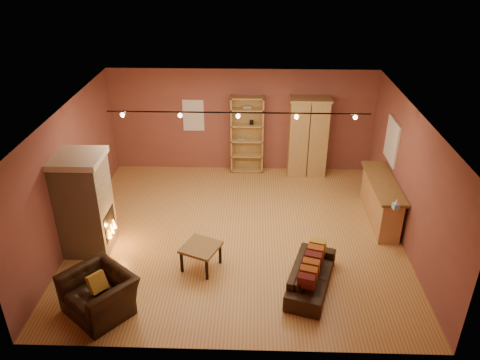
{
  "coord_description": "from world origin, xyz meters",
  "views": [
    {
      "loc": [
        0.31,
        -8.53,
        5.84
      ],
      "look_at": [
        0.04,
        0.2,
        1.22
      ],
      "focal_mm": 35.0,
      "sensor_mm": 36.0,
      "label": 1
    }
  ],
  "objects_px": {
    "fireplace": "(85,204)",
    "bookcase": "(247,134)",
    "loveseat": "(312,271)",
    "bar_counter": "(381,200)",
    "coffee_table": "(201,249)",
    "armoire": "(308,137)",
    "armchair": "(98,288)"
  },
  "relations": [
    {
      "from": "bookcase",
      "to": "armchair",
      "type": "relative_size",
      "value": 1.59
    },
    {
      "from": "coffee_table",
      "to": "bookcase",
      "type": "bearing_deg",
      "value": 79.34
    },
    {
      "from": "armoire",
      "to": "coffee_table",
      "type": "bearing_deg",
      "value": -120.2
    },
    {
      "from": "bookcase",
      "to": "loveseat",
      "type": "distance_m",
      "value": 5.05
    },
    {
      "from": "bar_counter",
      "to": "loveseat",
      "type": "relative_size",
      "value": 1.19
    },
    {
      "from": "fireplace",
      "to": "loveseat",
      "type": "distance_m",
      "value": 4.64
    },
    {
      "from": "fireplace",
      "to": "bookcase",
      "type": "relative_size",
      "value": 1.0
    },
    {
      "from": "bar_counter",
      "to": "armchair",
      "type": "bearing_deg",
      "value": -150.58
    },
    {
      "from": "loveseat",
      "to": "armchair",
      "type": "xyz_separation_m",
      "value": [
        -3.71,
        -0.75,
        0.14
      ]
    },
    {
      "from": "armoire",
      "to": "loveseat",
      "type": "bearing_deg",
      "value": -94.08
    },
    {
      "from": "coffee_table",
      "to": "armchair",
      "type": "bearing_deg",
      "value": -142.39
    },
    {
      "from": "bookcase",
      "to": "coffee_table",
      "type": "height_order",
      "value": "bookcase"
    },
    {
      "from": "fireplace",
      "to": "coffee_table",
      "type": "height_order",
      "value": "fireplace"
    },
    {
      "from": "loveseat",
      "to": "armchair",
      "type": "distance_m",
      "value": 3.79
    },
    {
      "from": "fireplace",
      "to": "bookcase",
      "type": "bearing_deg",
      "value": 49.62
    },
    {
      "from": "fireplace",
      "to": "coffee_table",
      "type": "distance_m",
      "value": 2.52
    },
    {
      "from": "loveseat",
      "to": "coffee_table",
      "type": "distance_m",
      "value": 2.15
    },
    {
      "from": "bookcase",
      "to": "coffee_table",
      "type": "xyz_separation_m",
      "value": [
        -0.81,
        -4.33,
        -0.65
      ]
    },
    {
      "from": "fireplace",
      "to": "armchair",
      "type": "height_order",
      "value": "fireplace"
    },
    {
      "from": "armchair",
      "to": "coffee_table",
      "type": "bearing_deg",
      "value": 77.53
    },
    {
      "from": "loveseat",
      "to": "armoire",
      "type": "bearing_deg",
      "value": 12.79
    },
    {
      "from": "loveseat",
      "to": "bar_counter",
      "type": "bearing_deg",
      "value": -20.32
    },
    {
      "from": "fireplace",
      "to": "bookcase",
      "type": "distance_m",
      "value": 4.91
    },
    {
      "from": "fireplace",
      "to": "loveseat",
      "type": "relative_size",
      "value": 1.2
    },
    {
      "from": "fireplace",
      "to": "armoire",
      "type": "bearing_deg",
      "value": 36.76
    },
    {
      "from": "fireplace",
      "to": "bookcase",
      "type": "height_order",
      "value": "bookcase"
    },
    {
      "from": "loveseat",
      "to": "coffee_table",
      "type": "relative_size",
      "value": 2.03
    },
    {
      "from": "fireplace",
      "to": "coffee_table",
      "type": "xyz_separation_m",
      "value": [
        2.36,
        -0.59,
        -0.63
      ]
    },
    {
      "from": "fireplace",
      "to": "bookcase",
      "type": "xyz_separation_m",
      "value": [
        3.18,
        3.74,
        0.02
      ]
    },
    {
      "from": "armoire",
      "to": "bar_counter",
      "type": "bearing_deg",
      "value": -57.9
    },
    {
      "from": "coffee_table",
      "to": "armoire",
      "type": "bearing_deg",
      "value": 59.8
    },
    {
      "from": "armoire",
      "to": "bar_counter",
      "type": "distance_m",
      "value": 2.79
    }
  ]
}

